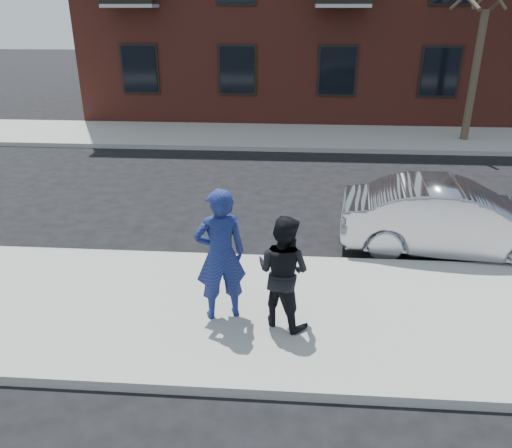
{
  "coord_description": "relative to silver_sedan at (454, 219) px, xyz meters",
  "views": [
    {
      "loc": [
        -1.52,
        -6.75,
        4.46
      ],
      "look_at": [
        -2.05,
        0.4,
        1.31
      ],
      "focal_mm": 35.0,
      "sensor_mm": 36.0,
      "label": 1
    }
  ],
  "objects": [
    {
      "name": "far_sidewalk",
      "position": [
        -1.62,
        8.95,
        -0.63
      ],
      "size": [
        50.0,
        3.5,
        0.15
      ],
      "primitive_type": "cube",
      "color": "#9C9893",
      "rests_on": "ground"
    },
    {
      "name": "near_sidewalk",
      "position": [
        -1.62,
        -2.55,
        -0.63
      ],
      "size": [
        50.0,
        3.5,
        0.15
      ],
      "primitive_type": "cube",
      "color": "#9C9893",
      "rests_on": "ground"
    },
    {
      "name": "silver_sedan",
      "position": [
        0.0,
        0.0,
        0.0
      ],
      "size": [
        4.4,
        1.91,
        1.41
      ],
      "primitive_type": "imported",
      "rotation": [
        0.0,
        0.0,
        1.47
      ],
      "color": "#999BA3",
      "rests_on": "ground"
    },
    {
      "name": "man_hoodie",
      "position": [
        -4.12,
        -2.72,
        0.46
      ],
      "size": [
        0.86,
        0.69,
        2.04
      ],
      "rotation": [
        0.0,
        0.0,
        3.46
      ],
      "color": "navy",
      "rests_on": "near_sidewalk"
    },
    {
      "name": "near_curb",
      "position": [
        -1.62,
        -0.75,
        -0.63
      ],
      "size": [
        50.0,
        0.1,
        0.15
      ],
      "primitive_type": "cube",
      "color": "#999691",
      "rests_on": "ground"
    },
    {
      "name": "ground",
      "position": [
        -1.62,
        -2.3,
        -0.7
      ],
      "size": [
        100.0,
        100.0,
        0.0
      ],
      "primitive_type": "plane",
      "color": "black",
      "rests_on": "ground"
    },
    {
      "name": "far_curb",
      "position": [
        -1.62,
        7.15,
        -0.63
      ],
      "size": [
        50.0,
        0.1,
        0.15
      ],
      "primitive_type": "cube",
      "color": "#999691",
      "rests_on": "ground"
    },
    {
      "name": "man_peacoat",
      "position": [
        -3.22,
        -2.84,
        0.3
      ],
      "size": [
        1.04,
        0.97,
        1.7
      ],
      "rotation": [
        0.0,
        0.0,
        2.63
      ],
      "color": "black",
      "rests_on": "near_sidewalk"
    }
  ]
}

